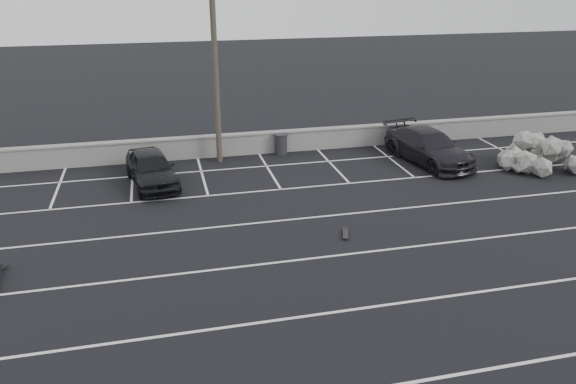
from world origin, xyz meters
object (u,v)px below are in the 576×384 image
object	(u,v)px
car_left	(151,168)
riprap_pile	(536,158)
utility_pole	(215,54)
skateboard	(346,234)
car_right	(429,147)
trash_bin	(281,144)

from	to	relation	value
car_left	riprap_pile	xyz separation A→B (m)	(17.15, -1.77, -0.29)
car_left	utility_pole	xyz separation A→B (m)	(3.13, 2.37, 4.25)
car_left	skateboard	world-z (taller)	car_left
car_right	trash_bin	world-z (taller)	car_right
utility_pole	riprap_pile	world-z (taller)	utility_pole
car_right	riprap_pile	distance (m)	4.85
car_right	utility_pole	size ratio (longest dim) A/B	0.53
utility_pole	skateboard	bearing A→B (deg)	-70.14
trash_bin	skateboard	world-z (taller)	trash_bin
utility_pole	trash_bin	size ratio (longest dim) A/B	9.59
car_right	trash_bin	distance (m)	7.03
utility_pole	trash_bin	xyz separation A→B (m)	(3.06, 0.40, -4.46)
utility_pole	trash_bin	distance (m)	5.42
utility_pole	riprap_pile	size ratio (longest dim) A/B	2.43
utility_pole	car_right	bearing A→B (deg)	-14.05
trash_bin	utility_pole	bearing A→B (deg)	-172.55
car_left	trash_bin	xyz separation A→B (m)	(6.19, 2.77, -0.21)
trash_bin	riprap_pile	bearing A→B (deg)	-22.50
riprap_pile	skateboard	world-z (taller)	riprap_pile
trash_bin	riprap_pile	xyz separation A→B (m)	(10.96, -4.54, -0.09)
utility_pole	riprap_pile	distance (m)	15.31
car_left	skateboard	xyz separation A→B (m)	(6.34, -6.53, -0.66)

